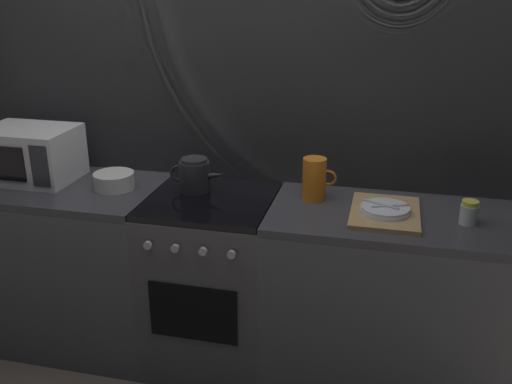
{
  "coord_description": "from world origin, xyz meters",
  "views": [
    {
      "loc": [
        0.8,
        -2.43,
        1.91
      ],
      "look_at": [
        0.22,
        0.0,
        0.95
      ],
      "focal_mm": 40.34,
      "sensor_mm": 36.0,
      "label": 1
    }
  ],
  "objects_px": {
    "microwave": "(30,154)",
    "spice_jar": "(469,213)",
    "stove_unit": "(213,281)",
    "mixing_bowl": "(114,181)",
    "dish_pile": "(385,211)",
    "kettle": "(195,175)",
    "pitcher": "(315,179)"
  },
  "relations": [
    {
      "from": "microwave",
      "to": "spice_jar",
      "type": "distance_m",
      "value": 2.15
    },
    {
      "from": "stove_unit",
      "to": "microwave",
      "type": "xyz_separation_m",
      "value": [
        -0.98,
        0.05,
        0.59
      ]
    },
    {
      "from": "microwave",
      "to": "mixing_bowl",
      "type": "height_order",
      "value": "microwave"
    },
    {
      "from": "stove_unit",
      "to": "spice_jar",
      "type": "height_order",
      "value": "spice_jar"
    },
    {
      "from": "spice_jar",
      "to": "dish_pile",
      "type": "bearing_deg",
      "value": 178.26
    },
    {
      "from": "stove_unit",
      "to": "kettle",
      "type": "relative_size",
      "value": 3.16
    },
    {
      "from": "microwave",
      "to": "pitcher",
      "type": "relative_size",
      "value": 2.3
    },
    {
      "from": "kettle",
      "to": "stove_unit",
      "type": "bearing_deg",
      "value": -37.0
    },
    {
      "from": "dish_pile",
      "to": "microwave",
      "type": "bearing_deg",
      "value": 177.82
    },
    {
      "from": "microwave",
      "to": "pitcher",
      "type": "distance_m",
      "value": 1.46
    },
    {
      "from": "kettle",
      "to": "pitcher",
      "type": "distance_m",
      "value": 0.58
    },
    {
      "from": "kettle",
      "to": "pitcher",
      "type": "bearing_deg",
      "value": 2.91
    },
    {
      "from": "kettle",
      "to": "mixing_bowl",
      "type": "bearing_deg",
      "value": -171.36
    },
    {
      "from": "stove_unit",
      "to": "pitcher",
      "type": "relative_size",
      "value": 4.5
    },
    {
      "from": "stove_unit",
      "to": "mixing_bowl",
      "type": "height_order",
      "value": "mixing_bowl"
    },
    {
      "from": "pitcher",
      "to": "spice_jar",
      "type": "distance_m",
      "value": 0.7
    },
    {
      "from": "kettle",
      "to": "dish_pile",
      "type": "distance_m",
      "value": 0.92
    },
    {
      "from": "kettle",
      "to": "spice_jar",
      "type": "xyz_separation_m",
      "value": [
        1.26,
        -0.11,
        -0.03
      ]
    },
    {
      "from": "pitcher",
      "to": "stove_unit",
      "type": "bearing_deg",
      "value": -167.49
    },
    {
      "from": "microwave",
      "to": "kettle",
      "type": "bearing_deg",
      "value": 1.8
    },
    {
      "from": "mixing_bowl",
      "to": "pitcher",
      "type": "height_order",
      "value": "pitcher"
    },
    {
      "from": "stove_unit",
      "to": "microwave",
      "type": "distance_m",
      "value": 1.14
    },
    {
      "from": "microwave",
      "to": "mixing_bowl",
      "type": "xyz_separation_m",
      "value": [
        0.48,
        -0.03,
        -0.1
      ]
    },
    {
      "from": "stove_unit",
      "to": "spice_jar",
      "type": "xyz_separation_m",
      "value": [
        1.16,
        -0.03,
        0.5
      ]
    },
    {
      "from": "stove_unit",
      "to": "kettle",
      "type": "distance_m",
      "value": 0.55
    },
    {
      "from": "mixing_bowl",
      "to": "spice_jar",
      "type": "xyz_separation_m",
      "value": [
        1.67,
        -0.05,
        0.01
      ]
    },
    {
      "from": "pitcher",
      "to": "dish_pile",
      "type": "xyz_separation_m",
      "value": [
        0.33,
        -0.13,
        -0.08
      ]
    },
    {
      "from": "kettle",
      "to": "dish_pile",
      "type": "height_order",
      "value": "kettle"
    },
    {
      "from": "dish_pile",
      "to": "spice_jar",
      "type": "distance_m",
      "value": 0.35
    },
    {
      "from": "kettle",
      "to": "pitcher",
      "type": "height_order",
      "value": "pitcher"
    },
    {
      "from": "kettle",
      "to": "spice_jar",
      "type": "height_order",
      "value": "kettle"
    },
    {
      "from": "stove_unit",
      "to": "microwave",
      "type": "height_order",
      "value": "microwave"
    }
  ]
}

